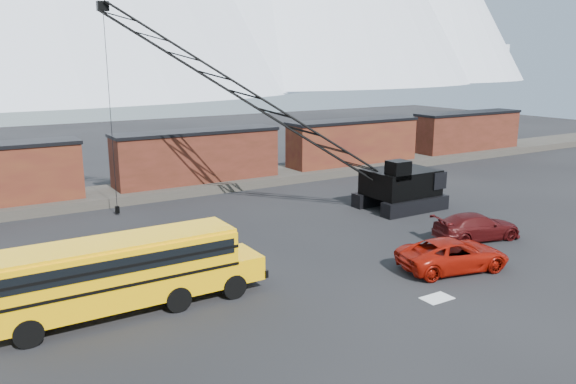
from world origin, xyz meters
name	(u,v)px	position (x,y,z in m)	size (l,w,h in m)	color
ground	(370,272)	(0.00, 0.00, 0.00)	(160.00, 160.00, 0.00)	black
gravel_berm	(199,185)	(0.00, 22.00, 0.35)	(120.00, 5.00, 0.70)	#464139
boxcar_mid	(198,156)	(0.00, 22.00, 2.76)	(13.70, 3.10, 4.17)	#592219
boxcar_east_near	(353,142)	(16.00, 22.00, 2.76)	(13.70, 3.10, 4.17)	#471614
boxcar_east_far	(468,131)	(32.00, 22.00, 2.76)	(13.70, 3.10, 4.17)	#592219
snow_patch	(437,298)	(0.50, -4.00, 0.01)	(1.40, 0.90, 0.02)	silver
school_bus	(125,271)	(-11.64, 1.91, 1.79)	(11.65, 2.65, 3.19)	#F7AE05
red_pickup	(453,254)	(3.84, -1.83, 0.79)	(2.64, 5.71, 1.59)	#951207
maroon_suv	(477,227)	(8.81, 0.92, 0.78)	(2.17, 5.34, 1.55)	#3D0A0B
crawler_crane	(249,97)	(0.20, 13.15, 7.98)	(21.06, 11.34, 14.19)	black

